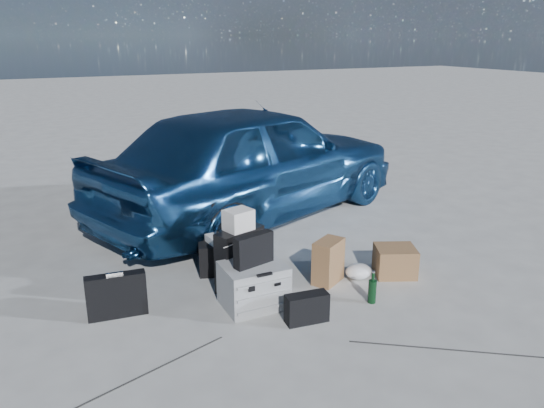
# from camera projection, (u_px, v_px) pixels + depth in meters

# --- Properties ---
(ground) EXTENTS (60.00, 60.00, 0.00)m
(ground) POSITION_uv_depth(u_px,v_px,m) (281.00, 308.00, 4.81)
(ground) COLOR beige
(ground) RESTS_ON ground
(car) EXTENTS (4.93, 3.34, 1.56)m
(car) POSITION_uv_depth(u_px,v_px,m) (253.00, 160.00, 7.03)
(car) COLOR #245890
(car) RESTS_ON ground
(pelican_case) EXTENTS (0.56, 0.46, 0.40)m
(pelican_case) POSITION_uv_depth(u_px,v_px,m) (254.00, 285.00, 4.80)
(pelican_case) COLOR #B1B4B6
(pelican_case) RESTS_ON ground
(laptop_bag) EXTENTS (0.40, 0.18, 0.29)m
(laptop_bag) POSITION_uv_depth(u_px,v_px,m) (254.00, 250.00, 4.70)
(laptop_bag) COLOR black
(laptop_bag) RESTS_ON pelican_case
(briefcase) EXTENTS (0.52, 0.17, 0.40)m
(briefcase) POSITION_uv_depth(u_px,v_px,m) (117.00, 296.00, 4.61)
(briefcase) COLOR black
(briefcase) RESTS_ON ground
(suitcase_left) EXTENTS (0.58, 0.39, 0.71)m
(suitcase_left) POSITION_uv_depth(u_px,v_px,m) (225.00, 227.00, 5.80)
(suitcase_left) COLOR black
(suitcase_left) RESTS_ON ground
(suitcase_right) EXTENTS (0.54, 0.36, 0.61)m
(suitcase_right) POSITION_uv_depth(u_px,v_px,m) (240.00, 259.00, 5.10)
(suitcase_right) COLOR black
(suitcase_right) RESTS_ON ground
(white_carton) EXTENTS (0.29, 0.26, 0.20)m
(white_carton) POSITION_uv_depth(u_px,v_px,m) (238.00, 220.00, 4.98)
(white_carton) COLOR silver
(white_carton) RESTS_ON suitcase_right
(duffel_bag) EXTENTS (0.71, 0.46, 0.33)m
(duffel_bag) POSITION_uv_depth(u_px,v_px,m) (231.00, 257.00, 5.51)
(duffel_bag) COLOR black
(duffel_bag) RESTS_ON ground
(flat_box_white) EXTENTS (0.46, 0.36, 0.08)m
(flat_box_white) POSITION_uv_depth(u_px,v_px,m) (230.00, 238.00, 5.45)
(flat_box_white) COLOR silver
(flat_box_white) RESTS_ON duffel_bag
(flat_box_black) EXTENTS (0.26, 0.20, 0.05)m
(flat_box_black) POSITION_uv_depth(u_px,v_px,m) (231.00, 233.00, 5.43)
(flat_box_black) COLOR black
(flat_box_black) RESTS_ON flat_box_white
(kraft_bag) EXTENTS (0.39, 0.34, 0.44)m
(kraft_bag) POSITION_uv_depth(u_px,v_px,m) (328.00, 261.00, 5.25)
(kraft_bag) COLOR #915E3F
(kraft_bag) RESTS_ON ground
(cardboard_box) EXTENTS (0.51, 0.48, 0.30)m
(cardboard_box) POSITION_uv_depth(u_px,v_px,m) (395.00, 261.00, 5.44)
(cardboard_box) COLOR brown
(cardboard_box) RESTS_ON ground
(plastic_bag) EXTENTS (0.29, 0.25, 0.15)m
(plastic_bag) POSITION_uv_depth(u_px,v_px,m) (358.00, 271.00, 5.37)
(plastic_bag) COLOR white
(plastic_bag) RESTS_ON ground
(messenger_bag) EXTENTS (0.39, 0.18, 0.26)m
(messenger_bag) POSITION_uv_depth(u_px,v_px,m) (307.00, 308.00, 4.54)
(messenger_bag) COLOR black
(messenger_bag) RESTS_ON ground
(green_bottle) EXTENTS (0.10, 0.10, 0.30)m
(green_bottle) POSITION_uv_depth(u_px,v_px,m) (372.00, 288.00, 4.86)
(green_bottle) COLOR black
(green_bottle) RESTS_ON ground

